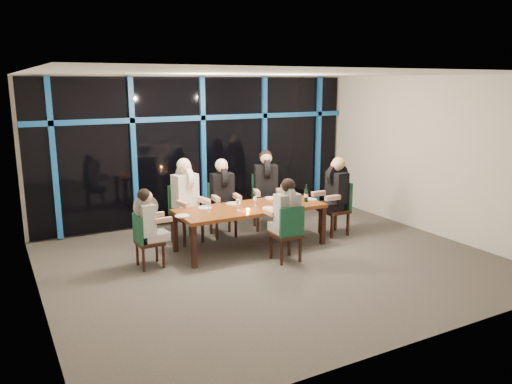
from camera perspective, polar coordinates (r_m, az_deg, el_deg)
room at (r=7.77m, az=2.13°, el=6.19°), size 7.04×7.00×3.02m
window_wall at (r=10.45m, az=-6.10°, el=5.12°), size 6.86×0.43×2.94m
dining_table at (r=8.70m, az=-0.63°, el=-2.12°), size 2.60×1.00×0.75m
chair_far_left at (r=9.19m, az=-8.21°, el=-2.05°), size 0.58×0.58×1.05m
chair_far_mid at (r=9.53m, az=-3.96°, el=-1.61°), size 0.52×0.52×1.00m
chair_far_right at (r=9.97m, az=1.05°, el=-0.73°), size 0.64×0.64×1.07m
chair_end_left at (r=8.02m, az=-12.61°, el=-5.16°), size 0.41×0.41×0.87m
chair_end_right at (r=9.66m, az=9.37°, el=-1.49°), size 0.48×0.48×1.02m
chair_near_mid at (r=8.08m, az=3.72°, el=-4.46°), size 0.45×0.45×0.94m
diner_far_left at (r=9.03m, az=-7.98°, el=0.39°), size 0.59×0.70×1.03m
diner_far_mid at (r=9.36m, az=-3.83°, el=0.63°), size 0.53×0.65×0.98m
diner_far_right at (r=9.79m, az=1.16°, el=1.57°), size 0.65×0.73×1.05m
diner_end_left at (r=7.95m, az=-12.22°, el=-2.71°), size 0.54×0.44×0.85m
diner_end_right at (r=9.52m, az=9.05°, el=0.81°), size 0.63×0.51×1.00m
diner_near_mid at (r=8.04m, az=3.46°, el=-1.76°), size 0.47×0.59×0.92m
plate_far_left at (r=8.63m, az=-5.88°, el=-1.80°), size 0.24×0.24×0.01m
plate_far_mid at (r=8.88m, az=-2.67°, el=-1.33°), size 0.24×0.24×0.01m
plate_far_right at (r=9.30m, az=1.77°, el=-0.69°), size 0.24×0.24×0.01m
plate_end_left at (r=8.15m, az=-8.43°, el=-2.72°), size 0.24×0.24×0.01m
plate_end_right at (r=9.24m, az=6.24°, el=-0.85°), size 0.24×0.24×0.01m
plate_near_mid at (r=8.55m, az=1.54°, el=-1.86°), size 0.24×0.24×0.01m
wine_bottle at (r=9.07m, az=5.74°, el=-0.35°), size 0.07×0.07×0.32m
water_pitcher at (r=8.82m, az=4.40°, el=-0.84°), size 0.12×0.11×0.20m
tea_light at (r=8.43m, az=-0.95°, el=-2.00°), size 0.05×0.05×0.03m
wine_glass_a at (r=8.40m, az=-2.05°, el=-1.19°), size 0.07×0.07×0.19m
wine_glass_b at (r=8.73m, az=-0.10°, el=-0.83°), size 0.06×0.06×0.16m
wine_glass_c at (r=8.80m, az=2.12°, el=-0.74°), size 0.06×0.06×0.16m
wine_glass_d at (r=8.34m, az=-5.46°, el=-1.35°), size 0.07×0.07×0.19m
wine_glass_e at (r=9.28m, az=3.51°, el=0.05°), size 0.07×0.07×0.18m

